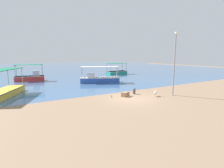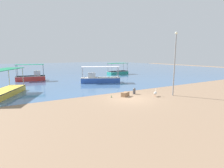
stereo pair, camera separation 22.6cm
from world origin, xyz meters
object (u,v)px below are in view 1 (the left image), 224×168
at_px(fishing_boat_near_left, 117,72).
at_px(fishing_boat_far_left, 30,77).
at_px(fishing_boat_outer, 99,79).
at_px(lamp_post, 174,61).
at_px(mooring_bollard, 134,91).
at_px(cargo_crate, 125,94).
at_px(glass_bottle, 112,97).
at_px(pelican, 155,93).
at_px(fishing_boat_far_right, 3,91).

xyz_separation_m(fishing_boat_near_left, fishing_boat_far_left, (-18.50, -1.75, 0.15)).
bearing_deg(fishing_boat_near_left, fishing_boat_outer, -134.45).
bearing_deg(lamp_post, fishing_boat_far_left, 121.37).
height_order(mooring_bollard, cargo_crate, mooring_bollard).
bearing_deg(fishing_boat_far_left, glass_bottle, -71.56).
xyz_separation_m(fishing_boat_outer, mooring_bollard, (-0.32, -9.53, -0.26)).
distance_m(pelican, glass_bottle, 4.69).
xyz_separation_m(fishing_boat_outer, lamp_post, (2.91, -12.18, 3.09)).
relative_size(fishing_boat_near_left, pelican, 6.52).
xyz_separation_m(pelican, cargo_crate, (-2.74, 1.62, -0.15)).
height_order(lamp_post, cargo_crate, lamp_post).
height_order(pelican, glass_bottle, pelican).
distance_m(lamp_post, cargo_crate, 6.29).
bearing_deg(mooring_bollard, fishing_boat_far_right, 154.04).
distance_m(fishing_boat_outer, pelican, 11.64).
relative_size(fishing_boat_outer, fishing_boat_far_left, 1.31).
relative_size(fishing_boat_far_left, cargo_crate, 5.41).
distance_m(lamp_post, glass_bottle, 7.67).
bearing_deg(cargo_crate, glass_bottle, 171.30).
distance_m(fishing_boat_far_left, mooring_bollard, 19.40).
relative_size(fishing_boat_outer, lamp_post, 0.94).
relative_size(fishing_boat_outer, fishing_boat_near_left, 1.22).
relative_size(fishing_boat_far_right, pelican, 8.64).
distance_m(fishing_boat_far_right, glass_bottle, 11.53).
bearing_deg(fishing_boat_outer, cargo_crate, -100.43).
distance_m(fishing_boat_far_right, cargo_crate, 12.98).
bearing_deg(lamp_post, fishing_boat_near_left, 73.60).
relative_size(mooring_bollard, cargo_crate, 0.79).
bearing_deg(pelican, fishing_boat_outer, 94.43).
bearing_deg(lamp_post, mooring_bollard, 140.57).
xyz_separation_m(fishing_boat_near_left, glass_bottle, (-12.68, -19.20, -0.42)).
bearing_deg(pelican, fishing_boat_far_left, 117.66).
bearing_deg(fishing_boat_near_left, glass_bottle, -123.44).
bearing_deg(fishing_boat_far_left, fishing_boat_far_right, -108.81).
relative_size(fishing_boat_far_right, glass_bottle, 25.61).
bearing_deg(fishing_boat_far_left, mooring_bollard, -62.69).
bearing_deg(fishing_boat_outer, lamp_post, -76.58).
bearing_deg(fishing_boat_outer, pelican, -85.57).
bearing_deg(fishing_boat_near_left, lamp_post, -106.40).
relative_size(fishing_boat_near_left, mooring_bollard, 7.37).
relative_size(lamp_post, glass_bottle, 24.85).
distance_m(fishing_boat_near_left, mooring_bollard, 21.27).
height_order(lamp_post, mooring_bollard, lamp_post).
distance_m(fishing_boat_outer, fishing_boat_far_right, 13.42).
distance_m(fishing_boat_far_right, fishing_boat_far_left, 11.69).
bearing_deg(pelican, mooring_bollard, 120.45).
distance_m(fishing_boat_far_left, cargo_crate, 19.17).
bearing_deg(fishing_boat_outer, glass_bottle, -109.24).
bearing_deg(fishing_boat_near_left, fishing_boat_far_right, -150.08).
xyz_separation_m(fishing_boat_near_left, mooring_bollard, (-9.59, -18.98, -0.15)).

